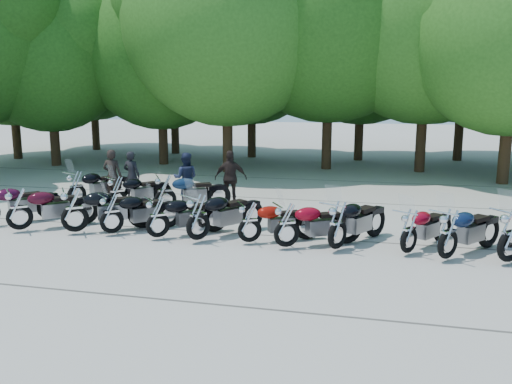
% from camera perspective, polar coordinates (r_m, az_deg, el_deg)
% --- Properties ---
extents(ground, '(90.00, 90.00, 0.00)m').
position_cam_1_polar(ground, '(12.32, -1.62, -6.34)').
color(ground, gray).
rests_on(ground, ground).
extents(tree_0, '(7.50, 7.50, 9.21)m').
position_cam_1_polar(tree_0, '(30.60, -24.54, 13.40)').
color(tree_0, '#3A2614').
rests_on(tree_0, ground).
extents(tree_1, '(6.97, 6.97, 8.55)m').
position_cam_1_polar(tree_1, '(27.20, -20.98, 13.25)').
color(tree_1, '#3A2614').
rests_on(tree_1, ground).
extents(tree_2, '(7.31, 7.31, 8.97)m').
position_cam_1_polar(tree_2, '(26.34, -10.04, 14.44)').
color(tree_2, '#3A2614').
rests_on(tree_2, ground).
extents(tree_3, '(8.70, 8.70, 10.67)m').
position_cam_1_polar(tree_3, '(23.69, -3.13, 17.43)').
color(tree_3, '#3A2614').
rests_on(tree_3, ground).
extents(tree_4, '(9.13, 9.13, 11.20)m').
position_cam_1_polar(tree_4, '(24.75, 7.78, 17.81)').
color(tree_4, '#3A2614').
rests_on(tree_4, ground).
extents(tree_5, '(9.04, 9.04, 11.10)m').
position_cam_1_polar(tree_5, '(24.78, 17.67, 17.25)').
color(tree_5, '#3A2614').
rests_on(tree_5, ground).
extents(tree_9, '(7.59, 7.59, 9.32)m').
position_cam_1_polar(tree_9, '(33.40, -16.96, 13.74)').
color(tree_9, '#3A2614').
rests_on(tree_9, ground).
extents(tree_10, '(7.78, 7.78, 9.55)m').
position_cam_1_polar(tree_10, '(30.57, -8.76, 14.63)').
color(tree_10, '#3A2614').
rests_on(tree_10, ground).
extents(tree_11, '(7.56, 7.56, 9.28)m').
position_cam_1_polar(tree_11, '(28.66, -0.47, 14.68)').
color(tree_11, '#3A2614').
rests_on(tree_11, ground).
extents(tree_12, '(7.88, 7.88, 9.67)m').
position_cam_1_polar(tree_12, '(27.93, 11.11, 15.05)').
color(tree_12, '#3A2614').
rests_on(tree_12, ground).
extents(tree_13, '(8.31, 8.31, 10.20)m').
position_cam_1_polar(tree_13, '(29.15, 21.21, 14.97)').
color(tree_13, '#3A2614').
rests_on(tree_13, ground).
extents(motorcycle_1, '(2.14, 2.04, 1.28)m').
position_cam_1_polar(motorcycle_1, '(15.07, -23.69, -1.53)').
color(motorcycle_1, '#340714').
rests_on(motorcycle_1, ground).
extents(motorcycle_2, '(2.35, 1.95, 1.34)m').
position_cam_1_polar(motorcycle_2, '(14.34, -18.57, -1.66)').
color(motorcycle_2, black).
rests_on(motorcycle_2, ground).
extents(motorcycle_3, '(1.96, 1.94, 1.20)m').
position_cam_1_polar(motorcycle_3, '(13.98, -14.97, -2.06)').
color(motorcycle_3, black).
rests_on(motorcycle_3, ground).
extents(motorcycle_4, '(2.00, 1.89, 1.19)m').
position_cam_1_polar(motorcycle_4, '(13.35, -10.32, -2.48)').
color(motorcycle_4, black).
rests_on(motorcycle_4, ground).
extents(motorcycle_5, '(1.92, 2.34, 1.33)m').
position_cam_1_polar(motorcycle_5, '(12.95, -6.12, -2.48)').
color(motorcycle_5, black).
rests_on(motorcycle_5, ground).
extents(motorcycle_6, '(2.06, 1.56, 1.15)m').
position_cam_1_polar(motorcycle_6, '(12.74, -0.67, -3.06)').
color(motorcycle_6, '#810C04').
rests_on(motorcycle_6, ground).
extents(motorcycle_7, '(2.19, 1.68, 1.22)m').
position_cam_1_polar(motorcycle_7, '(12.37, 3.25, -3.33)').
color(motorcycle_7, maroon).
rests_on(motorcycle_7, ground).
extents(motorcycle_8, '(1.74, 2.36, 1.31)m').
position_cam_1_polar(motorcycle_8, '(12.32, 8.58, -3.30)').
color(motorcycle_8, black).
rests_on(motorcycle_8, ground).
extents(motorcycle_9, '(1.67, 2.07, 1.17)m').
position_cam_1_polar(motorcycle_9, '(12.39, 15.83, -3.84)').
color(motorcycle_9, maroon).
rests_on(motorcycle_9, ground).
extents(motorcycle_10, '(1.97, 2.20, 1.28)m').
position_cam_1_polar(motorcycle_10, '(12.20, 19.59, -4.02)').
color(motorcycle_10, '#0B1734').
rests_on(motorcycle_10, ground).
extents(motorcycle_11, '(2.32, 2.13, 1.37)m').
position_cam_1_polar(motorcycle_11, '(12.45, 25.23, -3.96)').
color(motorcycle_11, '#990E05').
rests_on(motorcycle_11, ground).
extents(motorcycle_13, '(1.62, 2.31, 1.27)m').
position_cam_1_polar(motorcycle_13, '(17.60, -18.39, 0.52)').
color(motorcycle_13, black).
rests_on(motorcycle_13, ground).
extents(motorcycle_14, '(1.77, 2.08, 1.19)m').
position_cam_1_polar(motorcycle_14, '(16.65, -14.41, 0.02)').
color(motorcycle_14, black).
rests_on(motorcycle_14, ground).
extents(motorcycle_15, '(2.29, 1.72, 1.27)m').
position_cam_1_polar(motorcycle_15, '(16.23, -9.52, 0.09)').
color(motorcycle_15, '#0D203B').
rests_on(motorcycle_15, ground).
extents(rider_0, '(0.65, 0.45, 1.71)m').
position_cam_1_polar(rider_0, '(18.05, -14.88, 1.68)').
color(rider_0, black).
rests_on(rider_0, ground).
extents(rider_1, '(0.90, 0.77, 1.63)m').
position_cam_1_polar(rider_1, '(17.37, -7.42, 1.47)').
color(rider_1, '#1F2641').
rests_on(rider_1, ground).
extents(rider_2, '(1.07, 0.60, 1.73)m').
position_cam_1_polar(rider_2, '(16.96, -2.67, 1.48)').
color(rider_2, black).
rests_on(rider_2, ground).
extents(rider_3, '(0.64, 0.47, 1.62)m').
position_cam_1_polar(rider_3, '(18.21, -12.95, 1.70)').
color(rider_3, black).
rests_on(rider_3, ground).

